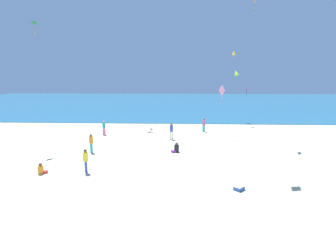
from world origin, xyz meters
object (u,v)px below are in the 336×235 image
at_px(person_6, 86,159).
at_px(kite_lime, 236,73).
at_px(person_0, 41,170).
at_px(kite_green, 35,22).
at_px(kite_red, 247,90).
at_px(kite_yellow, 234,53).
at_px(kite_pink, 222,91).
at_px(person_2, 176,149).
at_px(person_5, 171,130).
at_px(person_1, 104,127).
at_px(cooler_box, 239,188).
at_px(person_3, 204,124).
at_px(beach_chair_far_left, 150,130).
at_px(person_4, 91,142).

bearing_deg(person_6, kite_lime, 25.16).
height_order(person_0, kite_green, kite_green).
bearing_deg(kite_lime, person_0, -128.44).
relative_size(kite_lime, kite_green, 1.24).
bearing_deg(kite_red, kite_yellow, -122.73).
height_order(kite_pink, kite_green, kite_green).
xyz_separation_m(kite_pink, kite_yellow, (2.66, 7.97, 4.26)).
relative_size(kite_red, kite_yellow, 1.11).
relative_size(person_2, kite_red, 0.66).
bearing_deg(person_0, person_5, 15.43).
xyz_separation_m(person_1, person_2, (7.33, -5.69, -0.55)).
bearing_deg(cooler_box, kite_yellow, 79.86).
relative_size(person_0, person_3, 0.46).
xyz_separation_m(person_1, person_3, (10.18, 2.14, 0.02)).
bearing_deg(kite_pink, kite_yellow, 71.58).
xyz_separation_m(person_5, kite_red, (10.26, 13.66, 3.11)).
distance_m(person_5, kite_green, 14.25).
relative_size(beach_chair_far_left, person_3, 0.56).
bearing_deg(person_0, person_1, 51.70).
relative_size(person_0, kite_green, 0.58).
distance_m(kite_lime, kite_green, 23.33).
relative_size(person_0, kite_pink, 0.36).
relative_size(person_3, person_5, 0.95).
distance_m(cooler_box, person_2, 7.42).
distance_m(person_2, person_5, 4.15).
bearing_deg(person_3, person_1, -101.70).
distance_m(kite_green, kite_yellow, 21.71).
xyz_separation_m(person_4, person_5, (6.02, 4.51, 0.04)).
xyz_separation_m(person_4, kite_lime, (14.05, 15.16, 5.51)).
xyz_separation_m(beach_chair_far_left, kite_lime, (10.43, 7.37, 6.11)).
distance_m(person_6, kite_yellow, 23.09).
bearing_deg(beach_chair_far_left, kite_green, -1.54).
bearing_deg(person_1, beach_chair_far_left, -108.76).
height_order(beach_chair_far_left, person_6, person_6).
relative_size(person_2, person_6, 0.52).
height_order(person_5, kite_pink, kite_pink).
bearing_deg(kite_red, person_0, -128.19).
bearing_deg(person_5, person_1, 79.64).
height_order(person_5, kite_red, kite_red).
bearing_deg(kite_lime, person_1, -148.71).
bearing_deg(person_2, person_4, -20.73).
bearing_deg(kite_green, person_4, -18.70).
bearing_deg(person_2, beach_chair_far_left, -93.08).
bearing_deg(person_0, kite_lime, 17.06).
bearing_deg(kite_pink, kite_green, -164.68).
xyz_separation_m(person_0, kite_pink, (12.27, 10.18, 4.26)).
bearing_deg(person_2, kite_lime, -141.65).
distance_m(person_4, kite_green, 10.31).
bearing_deg(person_2, person_1, -62.35).
height_order(person_2, person_3, person_3).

